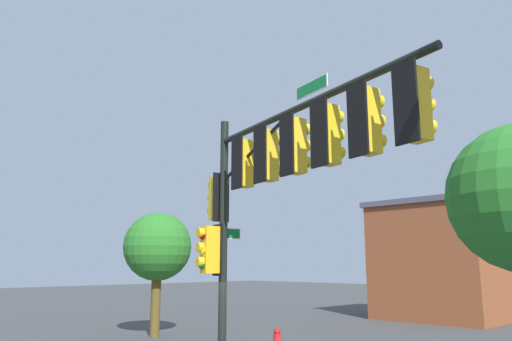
{
  "coord_description": "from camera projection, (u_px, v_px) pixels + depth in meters",
  "views": [
    {
      "loc": [
        8.99,
        -7.81,
        2.89
      ],
      "look_at": [
        1.14,
        -0.01,
        5.05
      ],
      "focal_mm": 34.15,
      "sensor_mm": 36.0,
      "label": 1
    }
  ],
  "objects": [
    {
      "name": "signal_pole_assembly",
      "position": [
        273.0,
        177.0,
        10.14
      ],
      "size": [
        6.98,
        2.07,
        6.47
      ],
      "color": "black",
      "rests_on": "ground_plane"
    },
    {
      "name": "fire_hydrant",
      "position": [
        277.0,
        341.0,
        16.2
      ],
      "size": [
        0.33,
        0.24,
        0.83
      ],
      "color": "red",
      "rests_on": "ground_plane"
    },
    {
      "name": "tree_far",
      "position": [
        158.0,
        247.0,
        20.78
      ],
      "size": [
        2.89,
        2.89,
        5.13
      ],
      "color": "brown",
      "rests_on": "ground_plane"
    },
    {
      "name": "brick_building",
      "position": [
        441.0,
        259.0,
        26.96
      ],
      "size": [
        6.49,
        5.77,
        6.42
      ],
      "color": "brown",
      "rests_on": "ground_plane"
    }
  ]
}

